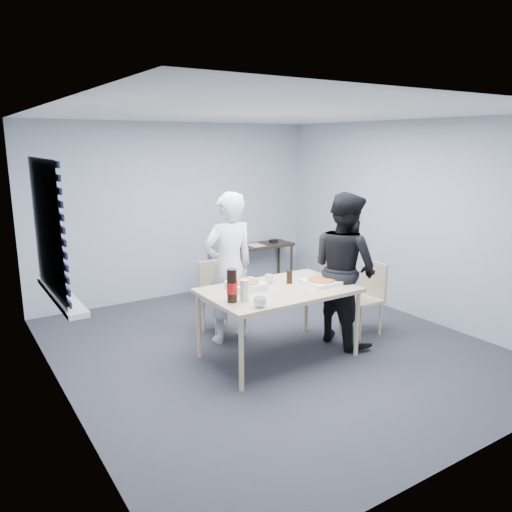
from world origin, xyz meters
TOP-DOWN VIEW (x-y plane):
  - room at (-2.20, 0.40)m, footprint 5.00×5.00m
  - dining_table at (-0.08, -0.25)m, footprint 1.60×1.01m
  - chair_far at (-0.25, 0.79)m, footprint 0.42×0.42m
  - chair_right at (1.25, -0.24)m, footprint 0.42×0.42m
  - person_white at (-0.28, 0.45)m, footprint 0.65×0.42m
  - person_black at (0.82, -0.30)m, footprint 0.47×0.86m
  - side_table at (1.39, 2.28)m, footprint 1.01×0.45m
  - stool at (0.28, 1.71)m, footprint 0.34×0.34m
  - backpack at (0.28, 1.69)m, footprint 0.32×0.24m
  - pizza_box_a at (-0.38, -0.07)m, footprint 0.34×0.34m
  - pizza_box_b at (0.43, -0.35)m, footprint 0.36×0.36m
  - mug_a at (-0.58, -0.65)m, footprint 0.17×0.17m
  - mug_b at (-0.03, -0.01)m, footprint 0.10×0.10m
  - cola_glass at (0.14, -0.14)m, footprint 0.08×0.08m
  - soda_bottle at (-0.73, -0.38)m, footprint 0.10×0.10m
  - plastic_cups at (-0.60, -0.41)m, footprint 0.10×0.10m
  - rubber_band at (0.20, -0.56)m, footprint 0.06×0.06m
  - papers at (1.24, 2.26)m, footprint 0.28×0.34m
  - black_box at (1.61, 2.28)m, footprint 0.13×0.09m

SIDE VIEW (x-z plane):
  - stool at x=0.28m, z-range 0.12..0.59m
  - chair_far at x=-0.25m, z-range 0.07..0.96m
  - chair_right at x=1.25m, z-range 0.07..0.96m
  - side_table at x=1.39m, z-range 0.26..0.93m
  - papers at x=1.24m, z-range 0.67..0.68m
  - backpack at x=0.28m, z-range 0.46..0.91m
  - black_box at x=1.61m, z-range 0.67..0.72m
  - dining_table at x=-0.08m, z-range 0.33..1.11m
  - rubber_band at x=0.20m, z-range 0.78..0.78m
  - pizza_box_b at x=0.43m, z-range 0.78..0.83m
  - pizza_box_a at x=-0.38m, z-range 0.78..0.86m
  - mug_b at x=-0.03m, z-range 0.78..0.87m
  - mug_a at x=-0.58m, z-range 0.78..0.88m
  - cola_glass at x=0.14m, z-range 0.78..0.92m
  - person_white at x=-0.28m, z-range 0.00..1.77m
  - person_black at x=0.82m, z-range 0.00..1.77m
  - plastic_cups at x=-0.60m, z-range 0.78..0.99m
  - soda_bottle at x=-0.73m, z-range 0.77..1.11m
  - room at x=-2.20m, z-range -1.06..3.94m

